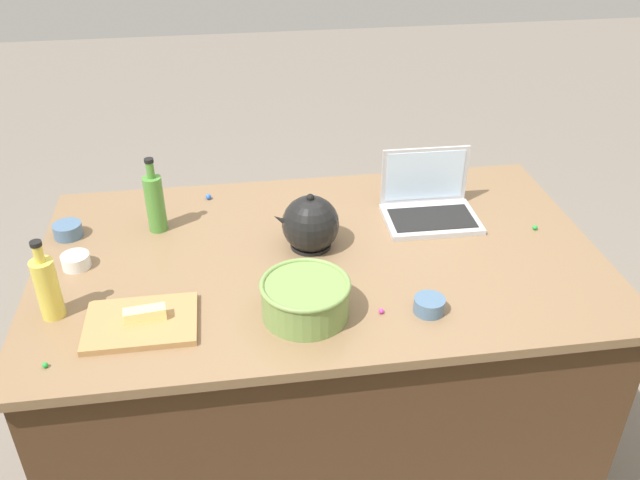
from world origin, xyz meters
TOP-DOWN VIEW (x-y plane):
  - ground_plane at (0.00, 0.00)m, footprint 12.00×12.00m
  - island_counter at (0.00, 0.00)m, footprint 1.74×1.04m
  - laptop at (-0.40, -0.18)m, footprint 0.31×0.23m
  - mixing_bowl_large at (0.08, 0.29)m, footprint 0.25×0.25m
  - bottle_olive at (0.51, -0.22)m, footprint 0.06×0.06m
  - bottle_oil at (0.76, 0.20)m, footprint 0.06×0.06m
  - kettle at (0.02, -0.05)m, footprint 0.21×0.18m
  - cutting_board at (0.52, 0.28)m, footprint 0.30×0.21m
  - butter_stick_left at (0.51, 0.28)m, footprint 0.11×0.05m
  - ramekin_small at (-0.25, 0.33)m, footprint 0.09×0.09m
  - ramekin_medium at (0.79, -0.22)m, footprint 0.09×0.09m
  - ramekin_wide at (0.74, -0.04)m, footprint 0.08×0.08m
  - candy_0 at (0.75, 0.41)m, footprint 0.01×0.01m
  - candy_1 at (-0.12, 0.32)m, footprint 0.01×0.01m
  - candy_3 at (-0.72, -0.04)m, footprint 0.02×0.02m
  - candy_4 at (0.34, -0.41)m, footprint 0.02×0.02m
  - candy_5 at (-0.48, -0.16)m, footprint 0.02×0.02m

SIDE VIEW (x-z plane):
  - ground_plane at x=0.00m, z-range 0.00..0.00m
  - island_counter at x=0.00m, z-range 0.00..0.90m
  - candy_0 at x=0.75m, z-range 0.90..0.91m
  - candy_1 at x=-0.12m, z-range 0.90..0.91m
  - candy_3 at x=-0.72m, z-range 0.90..0.92m
  - cutting_board at x=0.52m, z-range 0.90..0.92m
  - candy_4 at x=0.34m, z-range 0.90..0.92m
  - candy_5 at x=-0.48m, z-range 0.90..0.92m
  - ramekin_wide at x=0.74m, z-range 0.90..0.94m
  - ramekin_small at x=-0.25m, z-range 0.90..0.94m
  - ramekin_medium at x=0.79m, z-range 0.90..0.95m
  - butter_stick_left at x=0.51m, z-range 0.92..0.95m
  - laptop at x=-0.40m, z-range 0.84..1.06m
  - mixing_bowl_large at x=0.08m, z-range 0.90..1.01m
  - kettle at x=0.02m, z-range 0.88..1.08m
  - bottle_oil at x=0.76m, z-range 0.88..1.11m
  - bottle_olive at x=0.51m, z-range 0.88..1.13m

